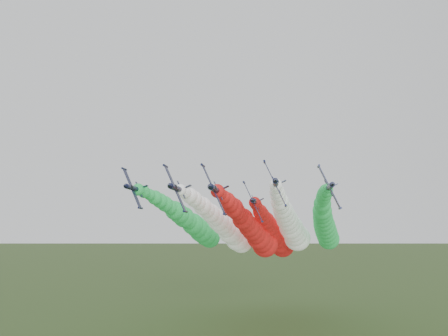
% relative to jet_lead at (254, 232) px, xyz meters
% --- Properties ---
extents(jet_lead, '(13.81, 81.86, 21.76)m').
position_rel_jet_lead_xyz_m(jet_lead, '(0.00, 0.00, 0.00)').
color(jet_lead, '#111535').
rests_on(jet_lead, ground).
extents(jet_inner_left, '(13.36, 81.40, 21.31)m').
position_rel_jet_lead_xyz_m(jet_inner_left, '(-8.74, 3.85, 0.98)').
color(jet_inner_left, '#111535').
rests_on(jet_inner_left, ground).
extents(jet_inner_right, '(14.14, 82.18, 22.09)m').
position_rel_jet_lead_xyz_m(jet_inner_right, '(11.38, 10.30, 2.10)').
color(jet_inner_right, '#111535').
rests_on(jet_inner_right, ground).
extents(jet_outer_left, '(13.50, 81.55, 21.45)m').
position_rel_jet_lead_xyz_m(jet_outer_left, '(-22.18, 16.73, 2.34)').
color(jet_outer_left, '#111535').
rests_on(jet_outer_left, ground).
extents(jet_outer_right, '(13.39, 81.43, 21.34)m').
position_rel_jet_lead_xyz_m(jet_outer_right, '(22.84, 14.19, 2.09)').
color(jet_outer_right, '#111535').
rests_on(jet_outer_right, ground).
extents(jet_trail, '(14.07, 82.11, 22.02)m').
position_rel_jet_lead_xyz_m(jet_trail, '(6.09, 22.45, -1.02)').
color(jet_trail, '#111535').
rests_on(jet_trail, ground).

